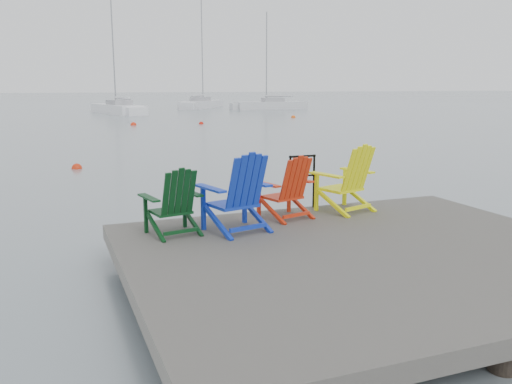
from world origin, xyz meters
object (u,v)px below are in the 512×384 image
object	(u,v)px
handrail	(302,176)
chair_red	(287,187)
chair_yellow	(348,178)
buoy_d	(201,124)
buoy_c	(293,118)
buoy_a	(77,169)
chair_green	(174,201)
sailboat_mid	(202,105)
chair_blue	(238,192)
buoy_b	(133,125)
sailboat_far	(270,106)
sailboat_near	(118,109)

from	to	relation	value
handrail	chair_red	distance (m)	0.78
chair_yellow	buoy_d	xyz separation A→B (m)	(5.27, 27.72, -1.05)
buoy_d	buoy_c	bearing A→B (deg)	26.04
buoy_a	buoy_d	distance (m)	19.91
chair_green	buoy_c	distance (m)	36.64
chair_yellow	sailboat_mid	xyz separation A→B (m)	(12.57, 53.59, -0.70)
chair_green	chair_blue	bearing A→B (deg)	-21.29
sailboat_mid	chair_green	bearing A→B (deg)	-71.51
chair_yellow	buoy_c	world-z (taller)	chair_yellow
chair_green	buoy_b	distance (m)	28.87
sailboat_far	buoy_c	xyz separation A→B (m)	(-4.30, -15.13, -0.36)
chair_blue	sailboat_far	xyz separation A→B (m)	(20.47, 47.70, -0.71)
sailboat_near	buoy_d	world-z (taller)	sailboat_near
chair_blue	buoy_b	world-z (taller)	chair_blue
chair_yellow	sailboat_mid	world-z (taller)	sailboat_mid
chair_blue	sailboat_near	world-z (taller)	sailboat_near
sailboat_mid	sailboat_far	size ratio (longest dim) A/B	1.21
sailboat_mid	sailboat_far	bearing A→B (deg)	-13.26
chair_yellow	sailboat_mid	size ratio (longest dim) A/B	0.09
sailboat_far	buoy_a	bearing A→B (deg)	149.93
chair_red	buoy_a	bearing A→B (deg)	88.78
buoy_a	buoy_c	xyz separation A→B (m)	(17.79, 22.10, 0.00)
chair_yellow	buoy_c	xyz separation A→B (m)	(14.10, 32.04, -1.05)
buoy_b	chair_yellow	bearing A→B (deg)	-91.75
chair_blue	sailboat_far	world-z (taller)	sailboat_far
sailboat_mid	buoy_d	distance (m)	26.88
chair_red	chair_green	bearing A→B (deg)	173.35
sailboat_near	sailboat_mid	distance (m)	14.39
buoy_d	buoy_a	bearing A→B (deg)	-116.72
chair_yellow	buoy_a	world-z (taller)	chair_yellow
handrail	chair_blue	size ratio (longest dim) A/B	0.80
sailboat_near	sailboat_mid	size ratio (longest dim) A/B	0.97
chair_yellow	sailboat_far	distance (m)	50.63
sailboat_mid	sailboat_far	distance (m)	8.68
chair_red	buoy_a	xyz separation A→B (m)	(-2.57, 10.02, -0.99)
chair_red	buoy_d	distance (m)	28.54
handrail	chair_green	size ratio (longest dim) A/B	0.96
buoy_d	chair_green	bearing A→B (deg)	-106.31
handrail	sailboat_far	size ratio (longest dim) A/B	0.09
handrail	chair_yellow	xyz separation A→B (m)	(0.58, -0.49, 0.01)
sailboat_near	buoy_c	xyz separation A→B (m)	(12.21, -11.91, -0.35)
sailboat_far	buoy_d	bearing A→B (deg)	146.57
sailboat_mid	buoy_d	size ratio (longest dim) A/B	39.81
sailboat_mid	buoy_c	distance (m)	21.61
sailboat_mid	buoy_a	bearing A→B (deg)	-75.88
buoy_d	chair_blue	bearing A→B (deg)	-104.57
chair_green	sailboat_mid	xyz separation A→B (m)	(15.52, 53.96, -0.62)
sailboat_mid	buoy_b	distance (m)	27.94
handrail	sailboat_far	distance (m)	50.39
buoy_d	buoy_b	bearing A→B (deg)	173.48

